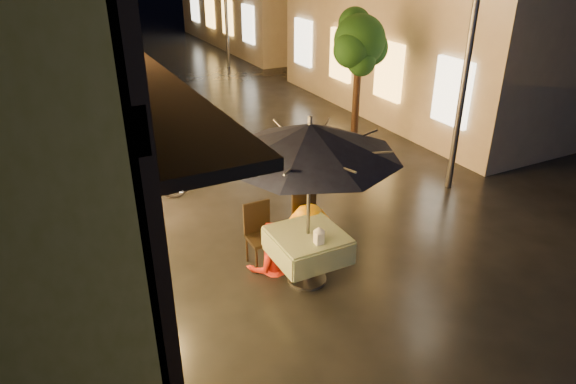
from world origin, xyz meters
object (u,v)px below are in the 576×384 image
person_orange (270,225)px  table_lantern (319,234)px  cafe_table (308,245)px  patio_umbrella (310,140)px  streetlamp_near (471,35)px  person_yellow (310,207)px  bicycle_0 (138,177)px

person_orange → table_lantern: bearing=119.8°
cafe_table → patio_umbrella: 1.56m
table_lantern → person_orange: person_orange is taller
streetlamp_near → patio_umbrella: size_ratio=1.72×
streetlamp_near → table_lantern: (-4.02, -1.74, -2.00)m
person_yellow → streetlamp_near: bearing=174.4°
streetlamp_near → person_yellow: (-3.67, -0.86, -2.10)m
patio_umbrella → person_yellow: patio_umbrella is taller
streetlamp_near → patio_umbrella: streetlamp_near is taller
cafe_table → table_lantern: bearing=-90.0°
streetlamp_near → person_orange: (-4.37, -0.94, -2.18)m
patio_umbrella → table_lantern: size_ratio=9.84×
person_yellow → bicycle_0: bearing=-76.6°
cafe_table → person_yellow: size_ratio=0.60×
cafe_table → streetlamp_near: bearing=19.7°
patio_umbrella → bicycle_0: patio_umbrella is taller
person_orange → person_yellow: size_ratio=0.90×
person_orange → bicycle_0: (-1.21, 3.11, -0.25)m
table_lantern → streetlamp_near: bearing=23.4°
bicycle_0 → person_yellow: bearing=-133.0°
patio_umbrella → table_lantern: 1.27m
person_yellow → bicycle_0: (-1.91, 3.03, -0.33)m
table_lantern → bicycle_0: 4.23m
streetlamp_near → table_lantern: streetlamp_near is taller
streetlamp_near → person_orange: bearing=-167.9°
cafe_table → person_yellow: bearing=58.6°
table_lantern → bicycle_0: table_lantern is taller
cafe_table → person_orange: (-0.35, 0.50, 0.15)m
cafe_table → patio_umbrella: bearing=90.0°
cafe_table → person_orange: person_orange is taller
streetlamp_near → person_yellow: 4.32m
cafe_table → person_orange: 0.63m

